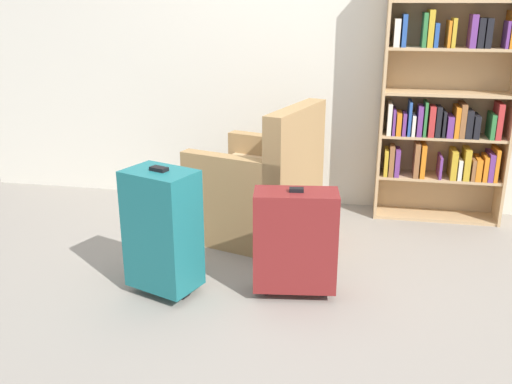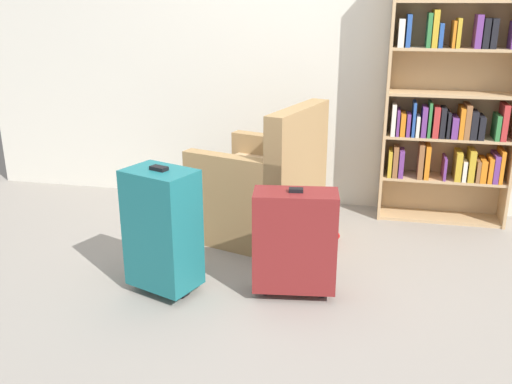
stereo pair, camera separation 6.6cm
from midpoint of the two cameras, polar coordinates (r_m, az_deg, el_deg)
The scene contains 7 objects.
ground_plane at distance 3.01m, azimuth 2.04°, elevation -11.68°, with size 9.61×9.61×0.00m, color gray.
back_wall at distance 4.30m, azimuth 5.87°, elevation 15.74°, with size 5.49×0.10×2.60m, color beige.
bookshelf at distance 4.16m, azimuth 18.30°, elevation 10.05°, with size 0.88×0.26×1.81m.
armchair at distance 3.77m, azimuth -0.05°, elevation 0.12°, with size 0.87×0.87×0.90m.
mug at distance 3.78m, azimuth 6.57°, elevation -4.34°, with size 0.12×0.08×0.10m.
suitcase_dark_red at distance 3.01m, azimuth 3.35°, elevation -4.88°, with size 0.46×0.26×0.61m.
suitcase_teal at distance 3.05m, azimuth -10.01°, elevation -3.73°, with size 0.43×0.36×0.72m.
Camera 1 is at (0.35, -2.57, 1.54)m, focal length 39.71 mm.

